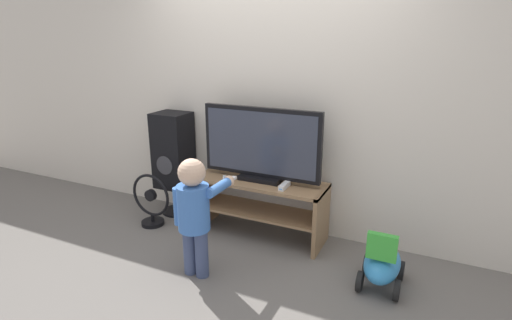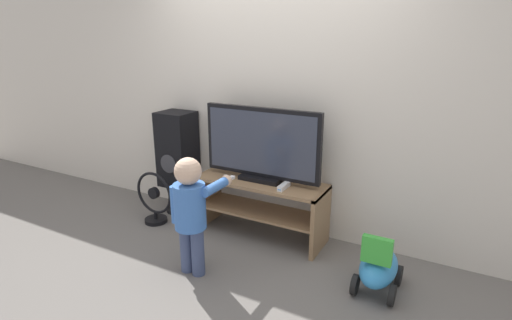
{
  "view_description": "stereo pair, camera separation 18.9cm",
  "coord_description": "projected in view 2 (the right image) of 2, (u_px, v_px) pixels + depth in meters",
  "views": [
    {
      "loc": [
        1.45,
        -2.92,
        1.82
      ],
      "look_at": [
        0.0,
        0.13,
        0.78
      ],
      "focal_mm": 28.0,
      "sensor_mm": 36.0,
      "label": 1
    },
    {
      "loc": [
        1.62,
        -2.84,
        1.82
      ],
      "look_at": [
        0.0,
        0.13,
        0.78
      ],
      "focal_mm": 28.0,
      "sensor_mm": 36.0,
      "label": 2
    }
  ],
  "objects": [
    {
      "name": "television",
      "position": [
        262.0,
        145.0,
        3.59
      ],
      "size": [
        1.13,
        0.2,
        0.68
      ],
      "color": "black",
      "rests_on": "tv_stand"
    },
    {
      "name": "tv_stand",
      "position": [
        260.0,
        199.0,
        3.73
      ],
      "size": [
        1.23,
        0.43,
        0.55
      ],
      "color": "#93704C",
      "rests_on": "ground_plane"
    },
    {
      "name": "floor_fan",
      "position": [
        154.0,
        200.0,
        4.03
      ],
      "size": [
        0.44,
        0.23,
        0.54
      ],
      "color": "black",
      "rests_on": "ground_plane"
    },
    {
      "name": "wall_back",
      "position": [
        276.0,
        95.0,
        3.7
      ],
      "size": [
        10.0,
        0.06,
        2.6
      ],
      "color": "silver",
      "rests_on": "ground_plane"
    },
    {
      "name": "ride_on_toy",
      "position": [
        378.0,
        268.0,
        2.95
      ],
      "size": [
        0.3,
        0.5,
        0.5
      ],
      "color": "#338CD1",
      "rests_on": "ground_plane"
    },
    {
      "name": "remote_primary",
      "position": [
        226.0,
        178.0,
        3.71
      ],
      "size": [
        0.1,
        0.13,
        0.03
      ],
      "color": "white",
      "rests_on": "tv_stand"
    },
    {
      "name": "ground_plane",
      "position": [
        249.0,
        244.0,
        3.66
      ],
      "size": [
        16.0,
        16.0,
        0.0
      ],
      "primitive_type": "plane",
      "color": "slate"
    },
    {
      "name": "game_console",
      "position": [
        284.0,
        186.0,
        3.48
      ],
      "size": [
        0.05,
        0.19,
        0.04
      ],
      "color": "white",
      "rests_on": "tv_stand"
    },
    {
      "name": "child",
      "position": [
        191.0,
        207.0,
        3.07
      ],
      "size": [
        0.37,
        0.53,
        0.97
      ],
      "color": "#3F4C72",
      "rests_on": "ground_plane"
    },
    {
      "name": "speaker_tower",
      "position": [
        178.0,
        151.0,
        4.19
      ],
      "size": [
        0.35,
        0.32,
        1.09
      ],
      "color": "black",
      "rests_on": "ground_plane"
    }
  ]
}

